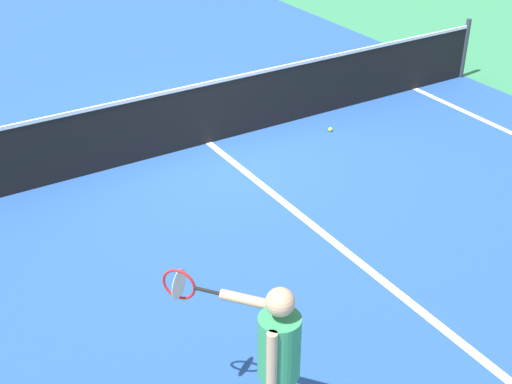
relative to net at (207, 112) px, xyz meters
name	(u,v)px	position (x,y,z in m)	size (l,w,h in m)	color
ground_plane	(209,143)	(0.00, 0.00, -0.49)	(60.00, 60.00, 0.00)	#337F51
court_surface_inbounds	(209,143)	(0.00, 0.00, -0.49)	(10.62, 24.40, 0.00)	#234C93
line_center_service	(341,247)	(0.00, -3.20, -0.49)	(0.10, 6.40, 0.01)	white
net	(207,112)	(0.00, 0.00, 0.00)	(10.55, 0.09, 1.07)	#33383D
player_near	(275,353)	(-2.14, -5.09, 0.47)	(0.68, 1.06, 1.55)	black
tennis_ball_near_net	(330,129)	(1.78, -0.63, -0.46)	(0.07, 0.07, 0.07)	#CCE033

